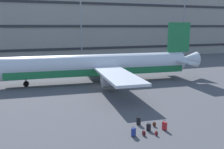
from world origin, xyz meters
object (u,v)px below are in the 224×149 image
suitcase_large (139,121)px  backpack_teal (156,133)px  airliner (101,66)px  suitcase_purple (164,126)px  backpack_upright (144,133)px  suitcase_black (134,132)px  suitcase_laid_flat (149,127)px  backpack_navy (154,124)px

suitcase_large → backpack_teal: bearing=-80.7°
airliner → suitcase_purple: (-0.22, -21.54, -2.51)m
backpack_teal → backpack_upright: backpack_upright is taller
suitcase_black → suitcase_large: 2.66m
suitcase_purple → backpack_teal: suitcase_purple is taller
suitcase_purple → backpack_upright: size_ratio=1.95×
suitcase_black → airliner: bearing=80.8°
suitcase_laid_flat → backpack_teal: bearing=-83.3°
suitcase_purple → suitcase_laid_flat: bearing=165.2°
suitcase_large → backpack_navy: suitcase_large is taller
suitcase_purple → backpack_upright: (-2.37, -0.44, -0.20)m
backpack_navy → airliner: bearing=88.0°
suitcase_large → backpack_teal: (0.44, -2.72, -0.21)m
airliner → suitcase_black: bearing=-99.2°
backpack_teal → backpack_upright: bearing=162.0°
backpack_navy → backpack_teal: backpack_navy is taller
backpack_upright → suitcase_large: bearing=75.9°
airliner → backpack_navy: airliner is taller
backpack_teal → suitcase_purple: bearing=30.1°
backpack_teal → suitcase_black: bearing=164.6°
suitcase_laid_flat → backpack_navy: 1.19m
suitcase_large → backpack_navy: 1.57m
suitcase_laid_flat → backpack_upright: size_ratio=1.49×
backpack_navy → suitcase_black: bearing=-155.4°
suitcase_purple → suitcase_large: 2.63m
suitcase_black → backpack_navy: 3.10m
suitcase_black → suitcase_large: (1.54, 2.17, 0.01)m
suitcase_black → backpack_upright: size_ratio=1.74×
suitcase_laid_flat → backpack_teal: suitcase_laid_flat is taller
suitcase_purple → backpack_navy: size_ratio=2.01×
airliner → backpack_navy: (-0.72, -20.48, -2.71)m
suitcase_black → backpack_upright: suitcase_black is taller
airliner → suitcase_black: 22.19m
suitcase_black → suitcase_large: bearing=54.8°
airliner → backpack_upright: size_ratio=72.75×
airliner → backpack_navy: size_ratio=74.73×
backpack_teal → suitcase_large: bearing=99.3°
suitcase_large → suitcase_laid_flat: bearing=-78.9°
backpack_navy → backpack_teal: bearing=-114.5°
suitcase_laid_flat → backpack_upright: bearing=-137.6°
backpack_navy → backpack_upright: backpack_upright is taller
backpack_navy → backpack_upright: (-1.88, -1.49, 0.01)m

